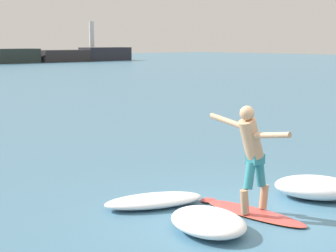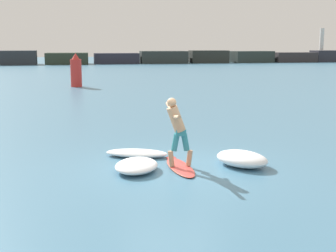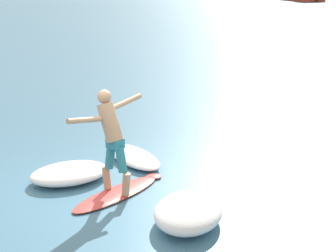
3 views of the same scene
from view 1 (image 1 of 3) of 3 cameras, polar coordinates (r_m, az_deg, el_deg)
name	(u,v)px [view 1 (image 1 of 3)]	position (r m, az deg, el deg)	size (l,w,h in m)	color
ground_plane	(246,218)	(9.23, 7.94, -9.20)	(200.00, 200.00, 0.00)	teal
surfboard	(252,212)	(9.40, 8.55, -8.67)	(0.56, 2.16, 0.20)	#E14A45
surfer	(252,150)	(9.05, 8.50, -2.38)	(0.68, 1.65, 1.75)	tan
wave_foam_at_tail	(154,201)	(9.70, -1.44, -7.58)	(1.89, 1.30, 0.21)	white
wave_foam_at_nose	(208,222)	(8.51, 4.10, -9.66)	(1.48, 1.72, 0.29)	white
wave_foam_beside	(316,187)	(10.53, 14.82, -6.05)	(1.60, 1.80, 0.39)	white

